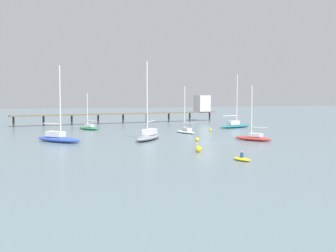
{
  "coord_description": "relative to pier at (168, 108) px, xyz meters",
  "views": [
    {
      "loc": [
        -30.4,
        -58.54,
        7.43
      ],
      "look_at": [
        0.0,
        17.95,
        1.5
      ],
      "focal_mm": 44.31,
      "sensor_mm": 36.0,
      "label": 1
    }
  ],
  "objects": [
    {
      "name": "ground_plane",
      "position": [
        -14.04,
        -52.89,
        -4.02
      ],
      "size": [
        400.0,
        400.0,
        0.0
      ],
      "primitive_type": "plane",
      "color": "slate"
    },
    {
      "name": "pier",
      "position": [
        0.0,
        0.0,
        0.0
      ],
      "size": [
        58.81,
        9.78,
        7.67
      ],
      "color": "brown",
      "rests_on": "ground_plane"
    },
    {
      "name": "sailboat_blue",
      "position": [
        -36.36,
        -42.98,
        -3.23
      ],
      "size": [
        7.29,
        8.78,
        12.31
      ],
      "color": "#2D4CB7",
      "rests_on": "ground_plane"
    },
    {
      "name": "sailboat_teal",
      "position": [
        6.07,
        -26.94,
        -3.26
      ],
      "size": [
        9.91,
        4.88,
        12.46
      ],
      "color": "#1E727A",
      "rests_on": "ground_plane"
    },
    {
      "name": "sailboat_white",
      "position": [
        -10.52,
        -35.71,
        -3.39
      ],
      "size": [
        2.62,
        6.23,
        9.39
      ],
      "color": "white",
      "rests_on": "ground_plane"
    },
    {
      "name": "sailboat_red",
      "position": [
        -5.68,
        -52.65,
        -3.42
      ],
      "size": [
        4.79,
        6.94,
        9.27
      ],
      "color": "red",
      "rests_on": "ground_plane"
    },
    {
      "name": "sailboat_gray",
      "position": [
        -21.66,
        -45.13,
        -3.22
      ],
      "size": [
        7.85,
        8.8,
        13.27
      ],
      "color": "gray",
      "rests_on": "ground_plane"
    },
    {
      "name": "sailboat_green",
      "position": [
        -27.0,
        -19.98,
        -3.44
      ],
      "size": [
        4.52,
        6.35,
        8.15
      ],
      "color": "#287F4C",
      "rests_on": "ground_plane"
    },
    {
      "name": "dinghy_yellow",
      "position": [
        -18.97,
        -70.49,
        -3.81
      ],
      "size": [
        1.61,
        2.78,
        1.14
      ],
      "color": "yellow",
      "rests_on": "ground_plane"
    },
    {
      "name": "mooring_buoy_mid",
      "position": [
        -20.46,
        -62.09,
        -3.6
      ],
      "size": [
        0.85,
        0.85,
        0.85
      ],
      "primitive_type": "sphere",
      "color": "yellow",
      "rests_on": "ground_plane"
    },
    {
      "name": "mooring_buoy_outer",
      "position": [
        -3.78,
        -33.57,
        -3.74
      ],
      "size": [
        0.57,
        0.57,
        0.57
      ],
      "primitive_type": "sphere",
      "color": "yellow",
      "rests_on": "ground_plane"
    },
    {
      "name": "mooring_buoy_near",
      "position": [
        -14.92,
        -50.15,
        -3.7
      ],
      "size": [
        0.64,
        0.64,
        0.64
      ],
      "primitive_type": "sphere",
      "color": "yellow",
      "rests_on": "ground_plane"
    }
  ]
}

